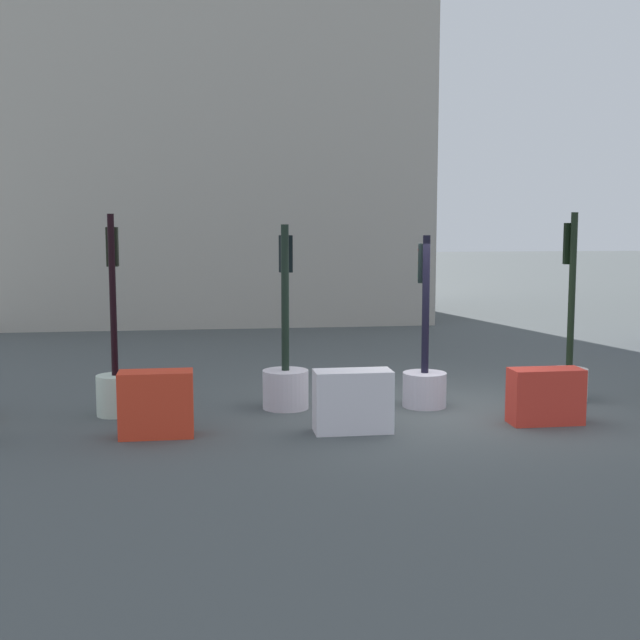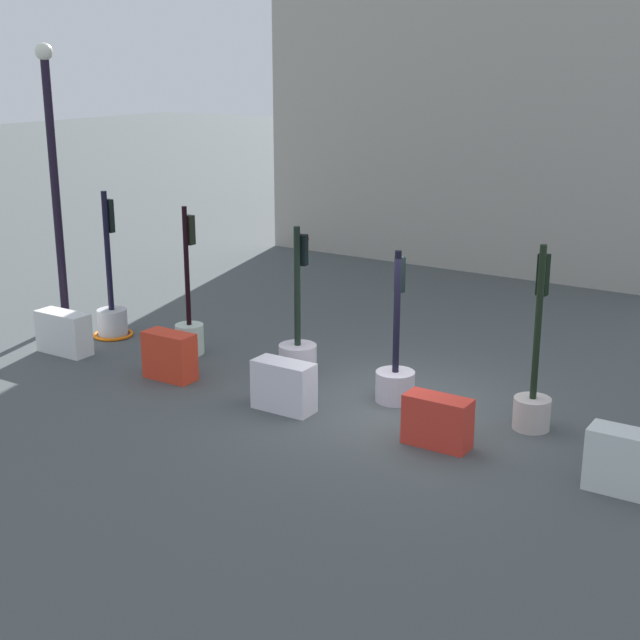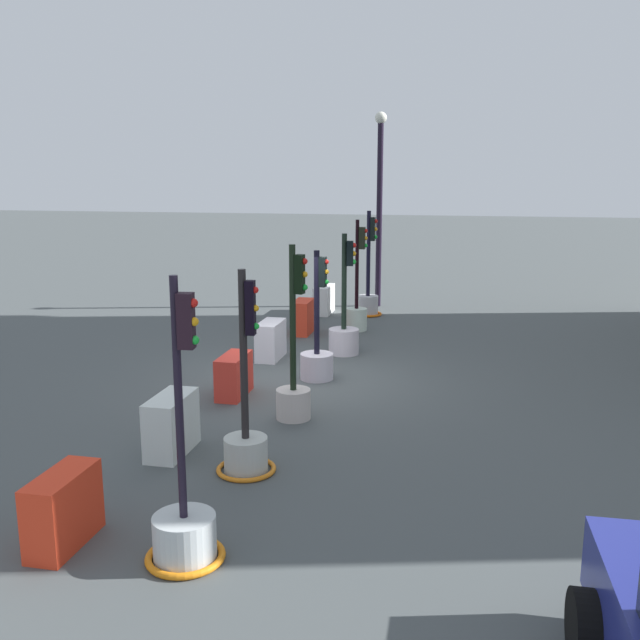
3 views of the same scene
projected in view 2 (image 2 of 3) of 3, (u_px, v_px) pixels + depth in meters
name	position (u px, v px, depth m)	size (l,w,h in m)	color
ground_plane	(390.00, 407.00, 15.12)	(120.00, 120.00, 0.00)	#4A5050
traffic_light_0	(112.00, 311.00, 18.82)	(0.84, 0.84, 3.07)	#BEBDC0
traffic_light_1	(189.00, 324.00, 17.71)	(0.56, 0.56, 2.94)	silver
traffic_light_2	(298.00, 347.00, 16.51)	(0.70, 0.70, 2.79)	silver
traffic_light_3	(395.00, 374.00, 15.28)	(0.67, 0.67, 2.62)	silver
traffic_light_4	(533.00, 392.00, 14.10)	(0.59, 0.59, 2.97)	beige
construction_barrier_0	(64.00, 333.00, 17.78)	(1.16, 0.47, 0.84)	white
construction_barrier_1	(170.00, 356.00, 16.35)	(0.98, 0.46, 0.88)	red
construction_barrier_2	(284.00, 386.00, 14.90)	(1.05, 0.47, 0.84)	white
construction_barrier_3	(437.00, 421.00, 13.54)	(1.02, 0.45, 0.78)	red
construction_barrier_4	(627.00, 462.00, 12.06)	(1.06, 0.49, 0.88)	silver
building_main_facade	(514.00, 50.00, 25.96)	(12.70, 7.22, 11.63)	#AAA497
street_lamp_post	(54.00, 168.00, 18.89)	(0.36, 0.36, 5.94)	black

